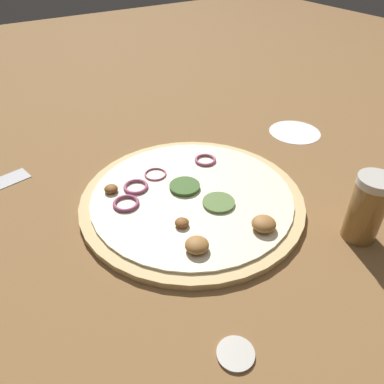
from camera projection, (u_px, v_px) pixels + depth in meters
The scene contains 5 objects.
ground_plane at pixel (192, 202), 0.64m from camera, with size 3.00×3.00×0.00m, color brown.
pizza at pixel (192, 199), 0.64m from camera, with size 0.38×0.38×0.03m.
spice_jar at pixel (367, 208), 0.54m from camera, with size 0.05×0.05×0.11m.
loose_cap at pixel (236, 353), 0.42m from camera, with size 0.04×0.04×0.01m.
flour_patch at pixel (295, 132), 0.84m from camera, with size 0.11×0.11×0.00m.
Camera 1 is at (-0.27, -0.42, 0.40)m, focal length 35.00 mm.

